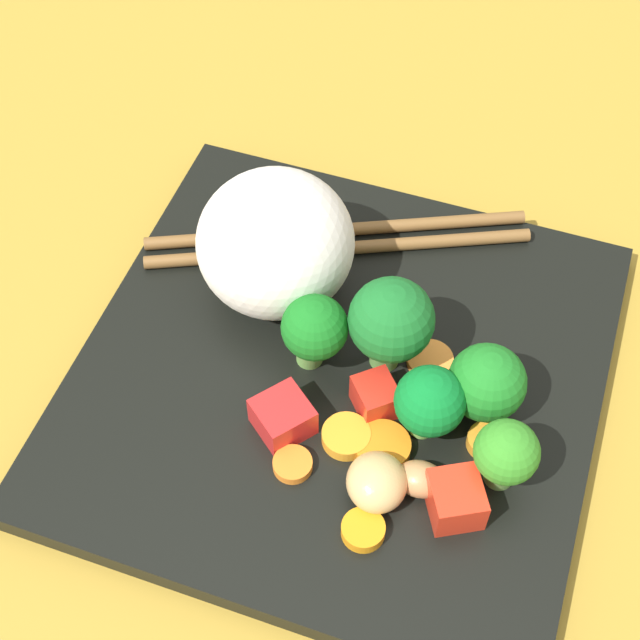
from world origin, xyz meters
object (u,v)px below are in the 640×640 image
Objects in this scene: square_plate at (339,376)px; chopstick_pair at (337,239)px; rice_mound at (275,243)px; carrot_slice_2 at (363,530)px; broccoli_floret_2 at (391,322)px.

chopstick_pair is at bearing 106.40° from square_plate.
square_plate is at bearing 84.66° from chopstick_pair.
rice_mound is 16.71cm from carrot_slice_2.
broccoli_floret_2 is at bearing 23.96° from square_plate.
broccoli_floret_2 is 2.96× the size of carrot_slice_2.
square_plate is 5.41cm from broccoli_floret_2.
chopstick_pair is (-6.40, 18.04, 0.04)cm from carrot_slice_2.
carrot_slice_2 is at bearing 87.79° from chopstick_pair.
broccoli_floret_2 is at bearing -24.56° from rice_mound.
chopstick_pair is at bearing 123.08° from broccoli_floret_2.
chopstick_pair is (2.45, 4.37, -3.68)cm from rice_mound.
rice_mound reaches higher than broccoli_floret_2.
square_plate is 9.94cm from carrot_slice_2.
rice_mound is (-5.07, 4.54, 4.79)cm from square_plate.
square_plate is at bearing -41.84° from rice_mound.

